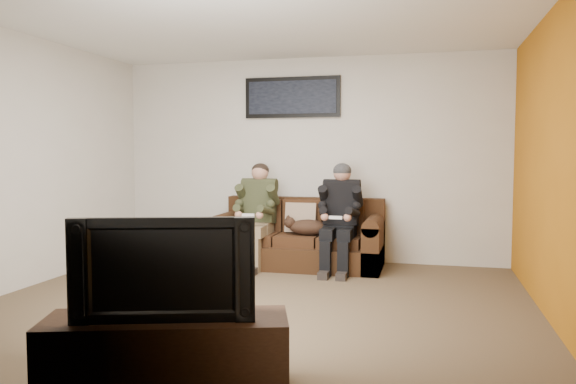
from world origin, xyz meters
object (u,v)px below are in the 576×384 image
(tv_stand, at_px, (167,355))
(television, at_px, (165,267))
(framed_poster, at_px, (292,97))
(cat, at_px, (306,227))
(sofa, at_px, (300,240))
(person_right, at_px, (340,211))
(person_left, at_px, (256,209))

(tv_stand, xyz_separation_m, television, (0.00, 0.00, 0.52))
(framed_poster, bearing_deg, cat, -60.69)
(sofa, bearing_deg, tv_stand, -88.96)
(cat, bearing_deg, person_right, -1.03)
(person_left, bearing_deg, tv_stand, -80.80)
(cat, xyz_separation_m, tv_stand, (-0.04, -3.61, -0.28))
(person_left, relative_size, person_right, 0.99)
(sofa, relative_size, tv_stand, 1.44)
(sofa, relative_size, cat, 3.05)
(person_left, bearing_deg, television, -80.80)
(framed_poster, bearing_deg, tv_stand, -86.32)
(person_right, distance_m, cat, 0.45)
(person_right, height_order, framed_poster, framed_poster)
(person_right, bearing_deg, framed_poster, 141.90)
(cat, distance_m, tv_stand, 3.62)
(person_left, xyz_separation_m, tv_stand, (0.58, -3.60, -0.48))
(cat, relative_size, television, 0.64)
(framed_poster, bearing_deg, person_right, -38.10)
(person_right, height_order, television, person_right)
(person_left, height_order, tv_stand, person_left)
(person_left, height_order, cat, person_left)
(framed_poster, distance_m, television, 4.39)
(cat, bearing_deg, framed_poster, 119.31)
(person_right, relative_size, television, 1.23)
(sofa, distance_m, tv_stand, 3.77)
(tv_stand, relative_size, television, 1.36)
(tv_stand, bearing_deg, cat, 71.69)
(television, bearing_deg, sofa, 73.40)
(person_left, relative_size, framed_poster, 1.01)
(sofa, height_order, cat, sofa)
(person_right, distance_m, framed_poster, 1.67)
(person_right, bearing_deg, person_left, -179.98)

